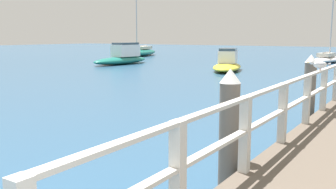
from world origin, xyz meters
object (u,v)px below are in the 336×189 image
(dock_piling_near, at_px, (229,129))
(boat_2, at_px, (123,57))
(dock_piling_far, at_px, (309,89))
(boat_0, at_px, (139,52))
(boat_1, at_px, (328,58))
(seagull_foreground, at_px, (320,64))
(boat_4, at_px, (227,63))

(dock_piling_near, height_order, boat_2, dock_piling_near)
(dock_piling_far, xyz_separation_m, boat_2, (-16.69, 12.78, -0.32))
(dock_piling_far, bearing_deg, boat_2, 142.56)
(dock_piling_near, xyz_separation_m, dock_piling_far, (0.00, 4.73, 0.00))
(dock_piling_far, xyz_separation_m, boat_0, (-22.76, 22.64, -0.42))
(dock_piling_far, bearing_deg, boat_1, 99.29)
(boat_0, bearing_deg, boat_1, 166.72)
(seagull_foreground, bearing_deg, boat_4, 9.12)
(boat_0, bearing_deg, boat_2, 106.77)
(seagull_foreground, relative_size, boat_2, 0.08)
(dock_piling_near, height_order, boat_4, dock_piling_near)
(dock_piling_far, xyz_separation_m, boat_4, (-7.66, 12.14, -0.40))
(boat_1, relative_size, boat_2, 1.13)
(boat_0, distance_m, boat_4, 18.39)
(dock_piling_far, distance_m, seagull_foreground, 1.16)
(dock_piling_far, bearing_deg, dock_piling_near, -90.00)
(dock_piling_near, bearing_deg, boat_1, 97.73)
(seagull_foreground, xyz_separation_m, boat_0, (-23.13, 23.51, -1.09))
(boat_4, bearing_deg, boat_0, 126.23)
(dock_piling_far, height_order, boat_1, boat_1)
(boat_0, xyz_separation_m, boat_1, (18.97, 0.52, -0.11))
(boat_4, bearing_deg, seagull_foreground, -77.26)
(seagull_foreground, bearing_deg, dock_piling_far, 0.56)
(dock_piling_near, relative_size, seagull_foreground, 3.72)
(dock_piling_far, relative_size, seagull_foreground, 3.72)
(dock_piling_near, height_order, dock_piling_far, same)
(dock_piling_far, height_order, boat_2, dock_piling_far)
(dock_piling_near, xyz_separation_m, seagull_foreground, (0.37, 3.86, 0.67))
(boat_1, bearing_deg, boat_2, -134.54)
(dock_piling_far, distance_m, boat_4, 14.36)
(dock_piling_near, bearing_deg, boat_0, 129.74)
(dock_piling_near, xyz_separation_m, boat_1, (-3.79, 27.89, -0.52))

